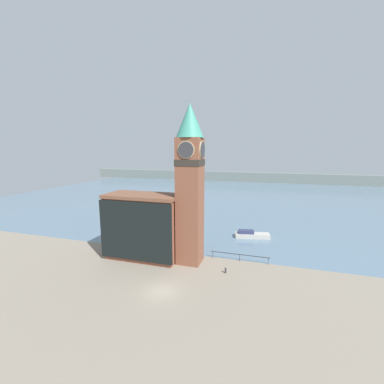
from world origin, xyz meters
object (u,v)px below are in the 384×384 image
(clock_tower, at_px, (190,181))
(pier_building, at_px, (143,226))
(mooring_bollard_near, at_px, (226,270))
(boat_near, at_px, (251,235))

(clock_tower, height_order, pier_building, clock_tower)
(mooring_bollard_near, bearing_deg, boat_near, 81.78)
(clock_tower, relative_size, pier_building, 2.00)
(pier_building, height_order, boat_near, pier_building)
(clock_tower, bearing_deg, pier_building, -175.93)
(boat_near, bearing_deg, pier_building, -149.07)
(clock_tower, distance_m, boat_near, 19.88)
(boat_near, bearing_deg, mooring_bollard_near, -109.81)
(mooring_bollard_near, bearing_deg, clock_tower, 159.93)
(clock_tower, relative_size, mooring_bollard_near, 28.90)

